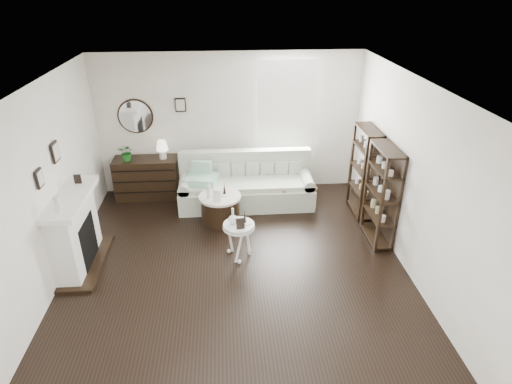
{
  "coord_description": "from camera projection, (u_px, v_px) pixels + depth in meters",
  "views": [
    {
      "loc": [
        -0.11,
        -5.16,
        3.9
      ],
      "look_at": [
        0.36,
        0.8,
        0.86
      ],
      "focal_mm": 30.0,
      "sensor_mm": 36.0,
      "label": 1
    }
  ],
  "objects": [
    {
      "name": "room",
      "position": [
        268.0,
        111.0,
        8.08
      ],
      "size": [
        5.5,
        5.5,
        5.5
      ],
      "color": "black",
      "rests_on": "ground"
    },
    {
      "name": "fireplace",
      "position": [
        76.0,
        234.0,
        6.22
      ],
      "size": [
        0.5,
        1.4,
        1.84
      ],
      "color": "white",
      "rests_on": "ground"
    },
    {
      "name": "shelf_unit_far",
      "position": [
        364.0,
        172.0,
        7.53
      ],
      "size": [
        0.3,
        0.8,
        1.6
      ],
      "color": "black",
      "rests_on": "ground"
    },
    {
      "name": "shelf_unit_near",
      "position": [
        381.0,
        195.0,
        6.73
      ],
      "size": [
        0.3,
        0.8,
        1.6
      ],
      "color": "black",
      "rests_on": "ground"
    },
    {
      "name": "sofa",
      "position": [
        246.0,
        187.0,
        8.08
      ],
      "size": [
        2.49,
        0.86,
        0.97
      ],
      "color": "#B4BCA8",
      "rests_on": "ground"
    },
    {
      "name": "quilt",
      "position": [
        202.0,
        180.0,
        7.8
      ],
      "size": [
        0.63,
        0.56,
        0.14
      ],
      "primitive_type": "cube",
      "rotation": [
        0.0,
        0.0,
        -0.22
      ],
      "color": "#248562",
      "rests_on": "sofa"
    },
    {
      "name": "suitcase",
      "position": [
        298.0,
        198.0,
        7.91
      ],
      "size": [
        0.68,
        0.29,
        0.44
      ],
      "primitive_type": "cube",
      "rotation": [
        0.0,
        0.0,
        0.11
      ],
      "color": "brown",
      "rests_on": "ground"
    },
    {
      "name": "dresser",
      "position": [
        147.0,
        178.0,
        8.26
      ],
      "size": [
        1.19,
        0.51,
        0.8
      ],
      "color": "black",
      "rests_on": "ground"
    },
    {
      "name": "table_lamp",
      "position": [
        162.0,
        150.0,
        8.02
      ],
      "size": [
        0.29,
        0.29,
        0.35
      ],
      "primitive_type": null,
      "rotation": [
        0.0,
        0.0,
        0.4
      ],
      "color": "white",
      "rests_on": "dresser"
    },
    {
      "name": "potted_plant",
      "position": [
        127.0,
        152.0,
        7.94
      ],
      "size": [
        0.34,
        0.31,
        0.32
      ],
      "primitive_type": "imported",
      "rotation": [
        0.0,
        0.0,
        -0.23
      ],
      "color": "#1B611D",
      "rests_on": "dresser"
    },
    {
      "name": "drum_table",
      "position": [
        220.0,
        208.0,
        7.47
      ],
      "size": [
        0.73,
        0.73,
        0.51
      ],
      "rotation": [
        0.0,
        0.0,
        -0.09
      ],
      "color": "black",
      "rests_on": "ground"
    },
    {
      "name": "pedestal_table",
      "position": [
        239.0,
        227.0,
        6.4
      ],
      "size": [
        0.48,
        0.48,
        0.58
      ],
      "rotation": [
        0.0,
        0.0,
        -0.04
      ],
      "color": "white",
      "rests_on": "ground"
    },
    {
      "name": "eiffel_drum",
      "position": [
        224.0,
        189.0,
        7.36
      ],
      "size": [
        0.15,
        0.15,
        0.2
      ],
      "primitive_type": null,
      "rotation": [
        0.0,
        0.0,
        -0.34
      ],
      "color": "black",
      "rests_on": "drum_table"
    },
    {
      "name": "bottle_drum",
      "position": [
        209.0,
        190.0,
        7.2
      ],
      "size": [
        0.07,
        0.07,
        0.31
      ],
      "primitive_type": "cylinder",
      "color": "silver",
      "rests_on": "drum_table"
    },
    {
      "name": "card_frame_drum",
      "position": [
        217.0,
        196.0,
        7.15
      ],
      "size": [
        0.15,
        0.07,
        0.19
      ],
      "primitive_type": "cube",
      "rotation": [
        -0.21,
        0.0,
        -0.16
      ],
      "color": "silver",
      "rests_on": "drum_table"
    },
    {
      "name": "eiffel_ped",
      "position": [
        245.0,
        217.0,
        6.37
      ],
      "size": [
        0.14,
        0.14,
        0.19
      ],
      "primitive_type": null,
      "rotation": [
        0.0,
        0.0,
        -0.31
      ],
      "color": "black",
      "rests_on": "pedestal_table"
    },
    {
      "name": "flask_ped",
      "position": [
        233.0,
        216.0,
        6.33
      ],
      "size": [
        0.14,
        0.14,
        0.26
      ],
      "primitive_type": null,
      "color": "silver",
      "rests_on": "pedestal_table"
    },
    {
      "name": "card_frame_ped",
      "position": [
        240.0,
        224.0,
        6.23
      ],
      "size": [
        0.13,
        0.07,
        0.17
      ],
      "primitive_type": "cube",
      "rotation": [
        -0.21,
        0.0,
        0.15
      ],
      "color": "black",
      "rests_on": "pedestal_table"
    }
  ]
}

